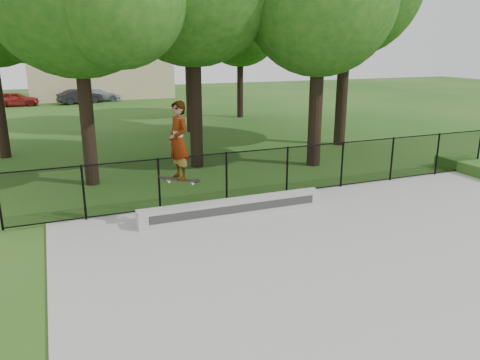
{
  "coord_description": "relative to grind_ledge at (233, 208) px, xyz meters",
  "views": [
    {
      "loc": [
        -6.61,
        -6.46,
        4.51
      ],
      "look_at": [
        -2.27,
        4.2,
        1.2
      ],
      "focal_mm": 35.0,
      "sensor_mm": 36.0,
      "label": 1
    }
  ],
  "objects": [
    {
      "name": "ground",
      "position": [
        2.25,
        -4.7,
        -0.29
      ],
      "size": [
        100.0,
        100.0,
        0.0
      ],
      "primitive_type": "plane",
      "color": "#1D4A14",
      "rests_on": "ground"
    },
    {
      "name": "concrete_slab",
      "position": [
        2.25,
        -4.7,
        -0.26
      ],
      "size": [
        14.0,
        12.0,
        0.06
      ],
      "primitive_type": "cube",
      "color": "#A6A6A1",
      "rests_on": "ground"
    },
    {
      "name": "grind_ledge",
      "position": [
        0.0,
        0.0,
        0.0
      ],
      "size": [
        5.21,
        0.4,
        0.45
      ],
      "primitive_type": "cube",
      "color": "#A2A29D",
      "rests_on": "concrete_slab"
    },
    {
      "name": "car_a",
      "position": [
        -6.67,
        29.12,
        0.27
      ],
      "size": [
        3.31,
        1.47,
        1.12
      ],
      "primitive_type": "imported",
      "rotation": [
        0.0,
        0.0,
        1.52
      ],
      "color": "maroon",
      "rests_on": "ground"
    },
    {
      "name": "car_b",
      "position": [
        -1.94,
        29.14,
        0.29
      ],
      "size": [
        3.36,
        2.11,
        1.14
      ],
      "primitive_type": "imported",
      "rotation": [
        0.0,
        0.0,
        1.88
      ],
      "color": "black",
      "rests_on": "ground"
    },
    {
      "name": "car_c",
      "position": [
        -0.37,
        30.23,
        0.23
      ],
      "size": [
        3.38,
        1.69,
        1.04
      ],
      "primitive_type": "imported",
      "rotation": [
        0.0,
        0.0,
        1.5
      ],
      "color": "#999EAD",
      "rests_on": "ground"
    },
    {
      "name": "skater_airborne",
      "position": [
        -1.52,
        -0.24,
        1.98
      ],
      "size": [
        0.83,
        0.79,
        2.1
      ],
      "color": "black",
      "rests_on": "ground"
    },
    {
      "name": "chainlink_fence",
      "position": [
        2.25,
        1.2,
        0.53
      ],
      "size": [
        16.06,
        0.06,
        1.5
      ],
      "color": "black",
      "rests_on": "concrete_slab"
    },
    {
      "name": "distant_building",
      "position": [
        0.25,
        33.3,
        1.88
      ],
      "size": [
        12.4,
        6.4,
        4.3
      ],
      "color": "beige",
      "rests_on": "ground"
    }
  ]
}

